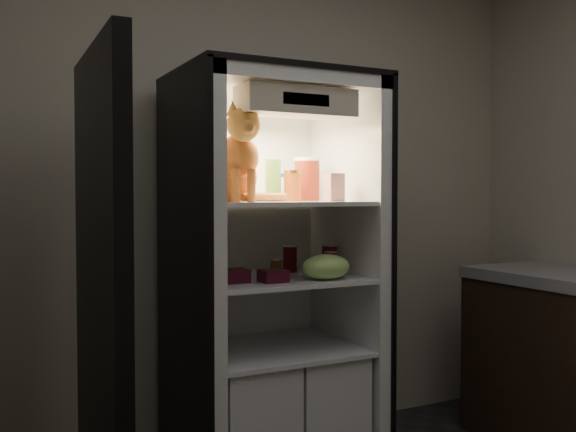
% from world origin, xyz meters
% --- Properties ---
extents(room_shell, '(3.60, 3.60, 3.60)m').
position_xyz_m(room_shell, '(0.00, 0.00, 1.62)').
color(room_shell, white).
rests_on(room_shell, floor).
extents(refrigerator, '(0.90, 0.72, 1.88)m').
position_xyz_m(refrigerator, '(0.00, 1.38, 0.79)').
color(refrigerator, white).
rests_on(refrigerator, floor).
extents(fridge_door, '(0.08, 0.87, 1.85)m').
position_xyz_m(fridge_door, '(-0.85, 1.01, 0.91)').
color(fridge_door, black).
rests_on(fridge_door, floor).
extents(tabby_cat, '(0.36, 0.41, 0.43)m').
position_xyz_m(tabby_cat, '(-0.22, 1.25, 1.45)').
color(tabby_cat, '#C95919').
rests_on(tabby_cat, refrigerator).
extents(parmesan_shaker, '(0.07, 0.07, 0.19)m').
position_xyz_m(parmesan_shaker, '(0.00, 1.35, 1.39)').
color(parmesan_shaker, '#25883D').
rests_on(parmesan_shaker, refrigerator).
extents(mayo_tub, '(0.10, 0.10, 0.13)m').
position_xyz_m(mayo_tub, '(0.11, 1.48, 1.36)').
color(mayo_tub, white).
rests_on(mayo_tub, refrigerator).
extents(salsa_jar, '(0.08, 0.08, 0.14)m').
position_xyz_m(salsa_jar, '(0.09, 1.33, 1.36)').
color(salsa_jar, maroon).
rests_on(salsa_jar, refrigerator).
extents(pepper_jar, '(0.13, 0.13, 0.21)m').
position_xyz_m(pepper_jar, '(0.23, 1.43, 1.40)').
color(pepper_jar, '#A02D15').
rests_on(pepper_jar, refrigerator).
extents(cream_carton, '(0.08, 0.08, 0.13)m').
position_xyz_m(cream_carton, '(0.24, 1.20, 1.35)').
color(cream_carton, silver).
rests_on(cream_carton, refrigerator).
extents(soda_can_a, '(0.07, 0.07, 0.13)m').
position_xyz_m(soda_can_a, '(0.14, 1.45, 1.00)').
color(soda_can_a, black).
rests_on(soda_can_a, refrigerator).
extents(soda_can_b, '(0.07, 0.07, 0.14)m').
position_xyz_m(soda_can_b, '(0.29, 1.32, 1.01)').
color(soda_can_b, black).
rests_on(soda_can_b, refrigerator).
extents(soda_can_c, '(0.06, 0.06, 0.12)m').
position_xyz_m(soda_can_c, '(0.23, 1.21, 1.00)').
color(soda_can_c, black).
rests_on(soda_can_c, refrigerator).
extents(condiment_jar, '(0.06, 0.06, 0.08)m').
position_xyz_m(condiment_jar, '(0.02, 1.36, 0.98)').
color(condiment_jar, '#4F3316').
rests_on(condiment_jar, refrigerator).
extents(grape_bag, '(0.23, 0.17, 0.11)m').
position_xyz_m(grape_bag, '(0.16, 1.13, 1.00)').
color(grape_bag, '#88CA5E').
rests_on(grape_bag, refrigerator).
extents(berry_box_left, '(0.12, 0.12, 0.06)m').
position_xyz_m(berry_box_left, '(-0.25, 1.23, 0.97)').
color(berry_box_left, '#470B1D').
rests_on(berry_box_left, refrigerator).
extents(berry_box_right, '(0.11, 0.11, 0.05)m').
position_xyz_m(berry_box_right, '(-0.09, 1.16, 0.97)').
color(berry_box_right, '#470B1D').
rests_on(berry_box_right, refrigerator).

